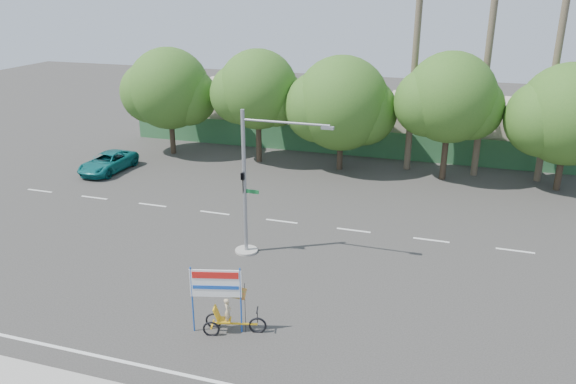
% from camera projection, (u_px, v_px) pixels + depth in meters
% --- Properties ---
extents(ground, '(120.00, 120.00, 0.00)m').
position_uv_depth(ground, '(267.00, 301.00, 23.02)').
color(ground, '#33302D').
rests_on(ground, ground).
extents(fence, '(38.00, 0.08, 2.00)m').
position_uv_depth(fence, '(363.00, 144.00, 41.88)').
color(fence, '#336B3D').
rests_on(fence, ground).
extents(building_left, '(12.00, 8.00, 4.00)m').
position_uv_depth(building_left, '(258.00, 110.00, 48.36)').
color(building_left, beige).
rests_on(building_left, ground).
extents(building_right, '(14.00, 8.00, 3.60)m').
position_uv_depth(building_right, '(477.00, 127.00, 43.37)').
color(building_right, beige).
rests_on(building_right, ground).
extents(tree_far_left, '(7.14, 6.00, 7.96)m').
position_uv_depth(tree_far_left, '(168.00, 91.00, 41.39)').
color(tree_far_left, '#473828').
rests_on(tree_far_left, ground).
extents(tree_left, '(6.66, 5.60, 8.07)m').
position_uv_depth(tree_left, '(257.00, 92.00, 39.31)').
color(tree_left, '#473828').
rests_on(tree_left, ground).
extents(tree_center, '(7.62, 6.40, 7.85)m').
position_uv_depth(tree_center, '(341.00, 106.00, 37.83)').
color(tree_center, '#473828').
rests_on(tree_center, ground).
extents(tree_right, '(6.90, 5.80, 8.36)m').
position_uv_depth(tree_right, '(449.00, 101.00, 35.59)').
color(tree_right, '#473828').
rests_on(tree_right, ground).
extents(tree_far_right, '(7.38, 6.20, 7.94)m').
position_uv_depth(tree_far_right, '(568.00, 117.00, 33.83)').
color(tree_far_right, '#473828').
rests_on(tree_far_right, ground).
extents(palm_tall, '(3.73, 3.79, 17.45)m').
position_uv_depth(palm_tall, '(493.00, 14.00, 34.53)').
color(palm_tall, '#70604C').
rests_on(palm_tall, ground).
extents(palm_mid, '(3.73, 3.79, 15.45)m').
position_uv_depth(palm_mid, '(561.00, 33.00, 33.77)').
color(palm_mid, '#70604C').
rests_on(palm_mid, ground).
extents(palm_short, '(3.73, 3.79, 14.45)m').
position_uv_depth(palm_short, '(417.00, 39.00, 36.35)').
color(palm_short, '#70604C').
rests_on(palm_short, ground).
extents(traffic_signal, '(4.72, 1.10, 7.00)m').
position_uv_depth(traffic_signal, '(251.00, 196.00, 26.17)').
color(traffic_signal, gray).
rests_on(traffic_signal, ground).
extents(trike_billboard, '(2.70, 1.04, 2.73)m').
position_uv_depth(trike_billboard, '(224.00, 306.00, 20.64)').
color(trike_billboard, black).
rests_on(trike_billboard, ground).
extents(pickup_truck, '(2.40, 4.83, 1.32)m').
position_uv_depth(pickup_truck, '(108.00, 162.00, 38.64)').
color(pickup_truck, '#0E6868').
rests_on(pickup_truck, ground).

